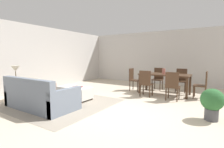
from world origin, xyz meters
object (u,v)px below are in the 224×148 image
Objects in this scene: dining_chair_near_left at (146,82)px; side_table at (16,86)px; vase_centerpiece at (164,71)px; book_on_ottoman at (78,87)px; dining_chair_near_right at (172,85)px; ottoman_table at (75,92)px; table_lamp at (15,69)px; dining_chair_far_right at (181,79)px; dining_chair_far_left at (158,77)px; couch at (40,98)px; dining_chair_head_west at (133,78)px; potted_plant at (212,102)px; dining_table at (165,76)px; dining_chair_head_east at (203,83)px.

side_table is at bearing -140.33° from dining_chair_near_left.
vase_centerpiece reaches higher than book_on_ottoman.
dining_chair_near_right is 3.54× the size of book_on_ottoman.
ottoman_table is at bearing -139.23° from dining_chair_near_left.
ottoman_table is 2.22× the size of table_lamp.
dining_chair_far_right is at bearing 45.64° from side_table.
table_lamp is at bearing -127.37° from dining_chair_far_left.
dining_chair_head_west is at bearing 72.26° from couch.
potted_plant is at bearing -54.12° from dining_chair_far_left.
table_lamp reaches higher than couch.
vase_centerpiece is at bearing 60.08° from dining_chair_near_left.
dining_chair_near_right reaches higher than couch.
dining_table is at bearing 51.43° from vase_centerpiece.
side_table is at bearing -137.01° from vase_centerpiece.
potted_plant is (0.32, -2.08, -0.11)m from dining_chair_head_east.
dining_chair_near_right is at bearing -134.19° from dining_chair_head_east.
dining_table is at bearing -58.49° from dining_chair_far_left.
table_lamp reaches higher than dining_table.
dining_chair_near_right and dining_chair_far_left have the same top height.
dining_table is at bearing 47.64° from book_on_ottoman.
dining_table is (2.29, 2.35, 0.43)m from ottoman_table.
dining_chair_far_left is at bearing 52.63° from table_lamp.
dining_chair_near_left is (1.85, 1.59, 0.28)m from ottoman_table.
table_lamp is at bearing -134.36° from dining_chair_far_right.
ottoman_table is at bearing -113.49° from dining_chair_head_west.
dining_table is 1.28m from dining_chair_head_west.
ottoman_table is 3.31m from dining_table.
dining_chair_head_west is 1.29m from vase_centerpiece.
dining_chair_near_right is at bearing -59.43° from dining_chair_far_left.
couch is 2.20× the size of dining_chair_far_right.
dining_chair_head_west is (-0.80, -0.77, 0.00)m from dining_chair_far_left.
dining_chair_near_left is (1.96, 2.79, 0.23)m from couch.
ottoman_table is 1.26× the size of dining_chair_head_west.
dining_chair_head_west is at bearing 137.32° from dining_chair_near_left.
couch is 3.97m from dining_chair_near_right.
dining_chair_near_right is 1.00× the size of dining_chair_far_right.
vase_centerpiece is at bearing 122.15° from dining_chair_near_right.
table_lamp reaches higher than side_table.
dining_chair_far_right reaches higher than dining_table.
dining_chair_near_left is at bearing 43.13° from book_on_ottoman.
side_table is 1.13× the size of table_lamp.
couch is 3.42× the size of side_table.
dining_chair_near_right reaches higher than side_table.
dining_chair_head_east is at bearing 0.07° from dining_chair_head_west.
book_on_ottoman is (-2.12, -2.32, -0.43)m from vase_centerpiece.
vase_centerpiece is (3.69, 3.44, 0.40)m from side_table.
side_table is at bearing -127.37° from dining_chair_far_left.
dining_chair_far_left is 1.30× the size of potted_plant.
dining_chair_near_left is 1.12m from dining_chair_head_west.
dining_chair_far_left is at bearing 52.63° from side_table.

